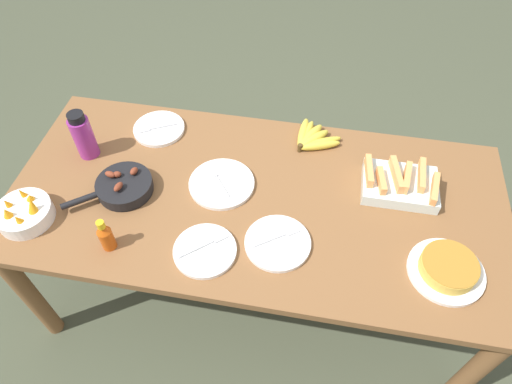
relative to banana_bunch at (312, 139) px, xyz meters
The scene contains 13 objects.
ground_plane 0.82m from the banana_bunch, 117.86° to the right, with size 14.00×14.00×0.00m, color #474C38.
dining_table 0.39m from the banana_bunch, 117.86° to the right, with size 1.90×0.88×0.71m.
banana_bunch is the anchor object (origin of this frame).
melon_tray 0.41m from the banana_bunch, 29.44° to the right, with size 0.28×0.21×0.09m.
skillet 0.79m from the banana_bunch, 149.81° to the right, with size 0.30×0.26×0.08m.
frittata_plate_center 0.74m from the banana_bunch, 46.94° to the right, with size 0.26×0.26×0.06m.
empty_plate_near_front 0.44m from the banana_bunch, 136.79° to the right, with size 0.26×0.26×0.02m.
empty_plate_far_left 0.53m from the banana_bunch, 96.92° to the right, with size 0.23×0.23×0.02m.
empty_plate_far_right 0.68m from the banana_bunch, 116.90° to the right, with size 0.22×0.22×0.02m.
empty_plate_mid_edge 0.66m from the banana_bunch, behind, with size 0.22×0.22×0.02m.
fruit_bowl_mango 1.14m from the banana_bunch, 149.35° to the right, with size 0.20×0.20×0.12m.
water_bottle 0.93m from the banana_bunch, 165.66° to the right, with size 0.08×0.08×0.21m.
hot_sauce_bottle 0.91m from the banana_bunch, 135.02° to the right, with size 0.05×0.05×0.14m.
Camera 1 is at (0.19, -1.07, 2.07)m, focal length 32.00 mm.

